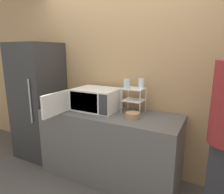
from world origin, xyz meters
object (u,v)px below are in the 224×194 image
(glass_front_left, at_px, (127,84))
(refrigerator, at_px, (39,101))
(glass_back_right, at_px, (142,83))
(bowl, at_px, (133,115))
(microwave, at_px, (95,99))
(dish_rack, at_px, (134,95))

(glass_front_left, distance_m, refrigerator, 1.50)
(glass_front_left, relative_size, refrigerator, 0.07)
(glass_front_left, relative_size, glass_back_right, 1.00)
(bowl, bearing_deg, microwave, 171.61)
(microwave, xyz_separation_m, refrigerator, (-1.04, 0.00, -0.15))
(microwave, xyz_separation_m, bowl, (0.56, -0.08, -0.11))
(microwave, bearing_deg, glass_back_right, 20.53)
(dish_rack, bearing_deg, refrigerator, -174.77)
(glass_back_right, relative_size, bowl, 0.72)
(dish_rack, xyz_separation_m, glass_front_left, (-0.07, -0.06, 0.14))
(dish_rack, relative_size, glass_back_right, 2.61)
(glass_front_left, xyz_separation_m, refrigerator, (-1.45, -0.08, -0.37))
(microwave, relative_size, bowl, 5.29)
(glass_back_right, relative_size, refrigerator, 0.07)
(glass_front_left, height_order, glass_back_right, same)
(glass_back_right, bearing_deg, glass_front_left, -138.55)
(microwave, bearing_deg, refrigerator, 179.89)
(glass_back_right, distance_m, bowl, 0.44)
(bowl, relative_size, refrigerator, 0.09)
(glass_front_left, bearing_deg, microwave, -168.86)
(bowl, xyz_separation_m, refrigerator, (-1.60, 0.09, -0.04))
(dish_rack, relative_size, glass_front_left, 2.61)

